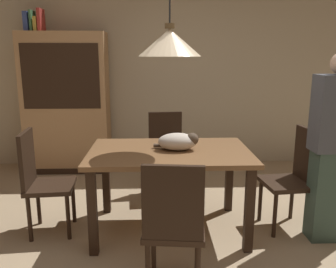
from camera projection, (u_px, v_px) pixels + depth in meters
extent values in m
plane|color=tan|center=(171.00, 264.00, 2.68)|extent=(10.00, 10.00, 0.00)
cube|color=beige|center=(163.00, 63.00, 4.94)|extent=(6.40, 0.10, 2.90)
cube|color=brown|center=(170.00, 152.00, 3.06)|extent=(1.40, 0.90, 0.04)
cube|color=black|center=(92.00, 213.00, 2.74)|extent=(0.07, 0.07, 0.71)
cube|color=black|center=(249.00, 210.00, 2.78)|extent=(0.07, 0.07, 0.71)
cube|color=black|center=(106.00, 178.00, 3.50)|extent=(0.07, 0.07, 0.71)
cube|color=black|center=(229.00, 177.00, 3.54)|extent=(0.07, 0.07, 0.71)
cube|color=black|center=(167.00, 159.00, 3.90)|extent=(0.43, 0.43, 0.04)
cube|color=black|center=(165.00, 133.00, 4.02)|extent=(0.38, 0.07, 0.48)
cylinder|color=black|center=(154.00, 183.00, 3.78)|extent=(0.04, 0.04, 0.41)
cylinder|color=black|center=(183.00, 182.00, 3.82)|extent=(0.04, 0.04, 0.41)
cylinder|color=black|center=(152.00, 174.00, 4.09)|extent=(0.04, 0.04, 0.41)
cylinder|color=black|center=(179.00, 173.00, 4.13)|extent=(0.04, 0.04, 0.41)
cube|color=black|center=(51.00, 186.00, 3.09)|extent=(0.43, 0.43, 0.04)
cube|color=black|center=(27.00, 159.00, 3.01)|extent=(0.07, 0.38, 0.48)
cylinder|color=black|center=(68.00, 217.00, 3.00)|extent=(0.04, 0.04, 0.41)
cylinder|color=black|center=(73.00, 202.00, 3.31)|extent=(0.04, 0.04, 0.41)
cylinder|color=black|center=(29.00, 219.00, 2.96)|extent=(0.04, 0.04, 0.41)
cylinder|color=black|center=(38.00, 203.00, 3.27)|extent=(0.04, 0.04, 0.41)
cube|color=black|center=(174.00, 228.00, 2.34)|extent=(0.44, 0.44, 0.04)
cube|color=black|center=(173.00, 203.00, 2.11)|extent=(0.38, 0.08, 0.48)
cylinder|color=black|center=(197.00, 247.00, 2.54)|extent=(0.04, 0.04, 0.41)
cylinder|color=black|center=(154.00, 245.00, 2.56)|extent=(0.04, 0.04, 0.41)
cube|color=black|center=(286.00, 183.00, 3.16)|extent=(0.44, 0.44, 0.04)
cube|color=black|center=(307.00, 155.00, 3.13)|extent=(0.08, 0.38, 0.48)
cylinder|color=black|center=(260.00, 200.00, 3.34)|extent=(0.04, 0.04, 0.41)
cylinder|color=black|center=(275.00, 215.00, 3.03)|extent=(0.04, 0.04, 0.41)
cylinder|color=black|center=(292.00, 198.00, 3.39)|extent=(0.04, 0.04, 0.41)
cylinder|color=black|center=(309.00, 213.00, 3.08)|extent=(0.04, 0.04, 0.41)
ellipsoid|color=beige|center=(177.00, 142.00, 3.05)|extent=(0.35, 0.23, 0.15)
sphere|color=brown|center=(192.00, 139.00, 3.03)|extent=(0.11, 0.11, 0.11)
cylinder|color=brown|center=(164.00, 145.00, 3.11)|extent=(0.18, 0.04, 0.04)
cone|color=beige|center=(170.00, 43.00, 2.85)|extent=(0.52, 0.52, 0.22)
cylinder|color=#513D23|center=(170.00, 26.00, 2.82)|extent=(0.08, 0.08, 0.04)
cube|color=tan|center=(67.00, 103.00, 4.69)|extent=(1.10, 0.44, 1.85)
cube|color=black|center=(61.00, 77.00, 4.39)|extent=(0.97, 0.01, 0.81)
cube|color=black|center=(71.00, 166.00, 4.89)|extent=(1.12, 0.45, 0.08)
cube|color=#384C93|center=(28.00, 22.00, 4.44)|extent=(0.06, 0.24, 0.24)
cube|color=#427A4C|center=(33.00, 21.00, 4.44)|extent=(0.03, 0.20, 0.26)
cube|color=gold|center=(37.00, 24.00, 4.45)|extent=(0.04, 0.20, 0.18)
cube|color=#B73833|center=(41.00, 20.00, 4.45)|extent=(0.04, 0.22, 0.28)
cube|color=#3D564C|center=(328.00, 195.00, 2.98)|extent=(0.30, 0.20, 0.79)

